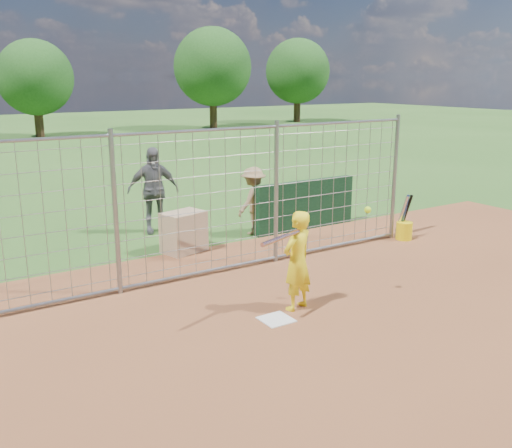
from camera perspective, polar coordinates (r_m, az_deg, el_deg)
ground at (r=8.34m, az=1.24°, el=-9.12°), size 100.00×100.00×0.00m
infield_dirt at (r=6.36m, az=17.22°, el=-17.87°), size 18.00×18.00×0.00m
home_plate at (r=8.19m, az=2.03°, el=-9.53°), size 0.43×0.43×0.02m
dugout_wall at (r=12.86m, az=4.93°, el=1.92°), size 2.60×0.20×1.10m
batter at (r=8.33m, az=4.15°, el=-3.69°), size 0.62×0.49×1.49m
bystander_b at (r=12.63m, az=-10.25°, el=3.34°), size 1.19×0.73×1.89m
bystander_c at (r=12.36m, az=-0.27°, el=2.34°), size 1.09×0.87×1.47m
equipment_bin at (r=11.22m, az=-7.24°, el=-0.81°), size 0.91×0.74×0.80m
equipment_in_play at (r=7.95m, az=4.76°, el=-0.66°), size 2.01×0.36×0.29m
bucket_with_bats at (r=12.42m, az=14.59°, el=-0.41°), size 0.34×0.38×0.97m
backstop_fence at (r=9.60m, az=-5.38°, el=1.90°), size 9.08×0.08×2.60m
tree_line at (r=35.26m, az=-21.14°, el=14.18°), size 44.66×6.72×6.48m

